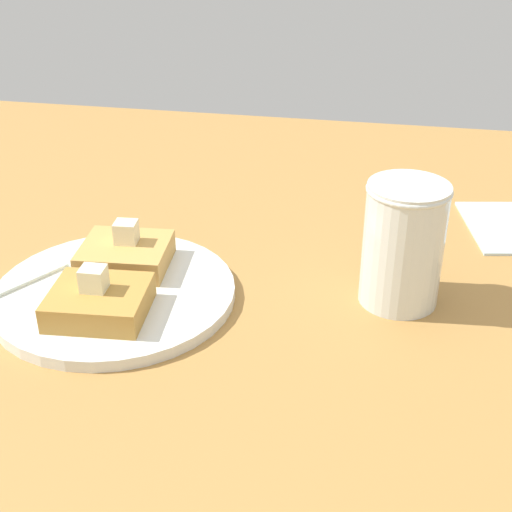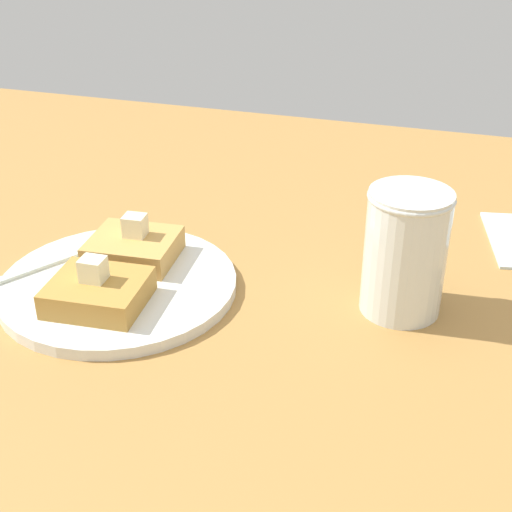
{
  "view_description": "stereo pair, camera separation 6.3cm",
  "coord_description": "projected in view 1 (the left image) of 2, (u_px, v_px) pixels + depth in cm",
  "views": [
    {
      "loc": [
        -44.36,
        -11.33,
        38.0
      ],
      "look_at": [
        10.09,
        -1.0,
        7.2
      ],
      "focal_mm": 50.0,
      "sensor_mm": 36.0,
      "label": 1
    },
    {
      "loc": [
        -42.83,
        -17.47,
        38.0
      ],
      "look_at": [
        10.09,
        -1.0,
        7.2
      ],
      "focal_mm": 50.0,
      "sensor_mm": 36.0,
      "label": 2
    }
  ],
  "objects": [
    {
      "name": "table_surface",
      "position": [
        221.0,
        377.0,
        0.58
      ],
      "size": [
        125.77,
        125.77,
        2.7
      ],
      "primitive_type": "cube",
      "color": "#A7783D",
      "rests_on": "ground"
    },
    {
      "name": "butter_pat_primary",
      "position": [
        94.0,
        279.0,
        0.6
      ],
      "size": [
        1.95,
        2.15,
        2.09
      ],
      "primitive_type": "cube",
      "rotation": [
        0.0,
        0.0,
        1.61
      ],
      "color": "#EFEFC9",
      "rests_on": "toast_slice_left"
    },
    {
      "name": "butter_pat_secondary",
      "position": [
        126.0,
        232.0,
        0.68
      ],
      "size": [
        2.03,
        2.23,
        2.09
      ],
      "primitive_type": "cube",
      "rotation": [
        0.0,
        0.0,
        1.65
      ],
      "color": "#F2E9C2",
      "rests_on": "toast_slice_middle"
    },
    {
      "name": "toast_slice_middle",
      "position": [
        126.0,
        255.0,
        0.68
      ],
      "size": [
        7.82,
        8.69,
        2.31
      ],
      "primitive_type": "cube",
      "rotation": [
        0.0,
        0.0,
        0.07
      ],
      "color": "tan",
      "rests_on": "plate"
    },
    {
      "name": "plate",
      "position": [
        115.0,
        293.0,
        0.65
      ],
      "size": [
        22.07,
        22.07,
        1.1
      ],
      "color": "silver",
      "rests_on": "table_surface"
    },
    {
      "name": "fork",
      "position": [
        57.0,
        268.0,
        0.68
      ],
      "size": [
        14.42,
        9.54,
        0.36
      ],
      "color": "silver",
      "rests_on": "plate"
    },
    {
      "name": "syrup_jar",
      "position": [
        403.0,
        249.0,
        0.63
      ],
      "size": [
        7.35,
        7.35,
        11.41
      ],
      "color": "#3A1507",
      "rests_on": "table_surface"
    },
    {
      "name": "toast_slice_left",
      "position": [
        99.0,
        302.0,
        0.61
      ],
      "size": [
        7.82,
        8.69,
        2.31
      ],
      "primitive_type": "cube",
      "rotation": [
        0.0,
        0.0,
        0.07
      ],
      "color": "#B4833A",
      "rests_on": "plate"
    }
  ]
}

